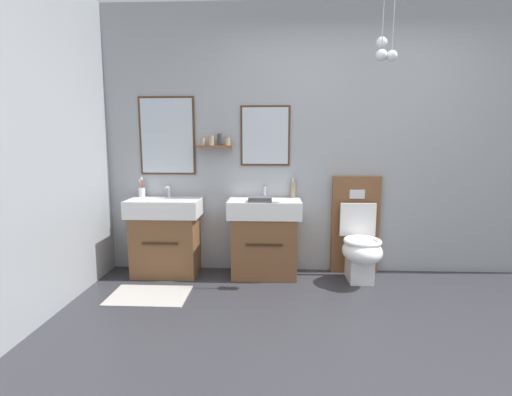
% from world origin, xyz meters
% --- Properties ---
extents(ground_plane, '(6.41, 4.85, 0.10)m').
position_xyz_m(ground_plane, '(0.00, 0.00, -0.05)').
color(ground_plane, '#2D2D33').
rests_on(ground_plane, ground).
extents(wall_back, '(5.21, 0.65, 2.68)m').
position_xyz_m(wall_back, '(-0.02, 1.76, 1.34)').
color(wall_back, '#999EA3').
rests_on(wall_back, ground).
extents(bath_mat, '(0.68, 0.44, 0.01)m').
position_xyz_m(bath_mat, '(-1.86, 0.96, 0.01)').
color(bath_mat, '#9E9993').
rests_on(bath_mat, ground).
extents(vanity_sink_left, '(0.71, 0.43, 0.78)m').
position_xyz_m(vanity_sink_left, '(-1.86, 1.53, 0.41)').
color(vanity_sink_left, brown).
rests_on(vanity_sink_left, ground).
extents(tap_on_left_sink, '(0.03, 0.13, 0.11)m').
position_xyz_m(tap_on_left_sink, '(-1.86, 1.68, 0.85)').
color(tap_on_left_sink, silver).
rests_on(tap_on_left_sink, vanity_sink_left).
extents(vanity_sink_right, '(0.71, 0.43, 0.78)m').
position_xyz_m(vanity_sink_right, '(-0.86, 1.53, 0.41)').
color(vanity_sink_right, brown).
rests_on(vanity_sink_right, ground).
extents(tap_on_right_sink, '(0.03, 0.13, 0.11)m').
position_xyz_m(tap_on_right_sink, '(-0.86, 1.68, 0.85)').
color(tap_on_right_sink, silver).
rests_on(tap_on_right_sink, vanity_sink_right).
extents(toilet, '(0.48, 0.62, 1.00)m').
position_xyz_m(toilet, '(0.07, 1.50, 0.38)').
color(toilet, brown).
rests_on(toilet, ground).
extents(toothbrush_cup, '(0.07, 0.07, 0.21)m').
position_xyz_m(toothbrush_cup, '(-2.13, 1.66, 0.83)').
color(toothbrush_cup, silver).
rests_on(toothbrush_cup, vanity_sink_left).
extents(soap_dispenser, '(0.06, 0.06, 0.20)m').
position_xyz_m(soap_dispenser, '(-0.57, 1.67, 0.86)').
color(soap_dispenser, gray).
rests_on(soap_dispenser, vanity_sink_right).
extents(folded_hand_towel, '(0.22, 0.16, 0.04)m').
position_xyz_m(folded_hand_towel, '(-0.90, 1.41, 0.80)').
color(folded_hand_towel, '#47474C').
rests_on(folded_hand_towel, vanity_sink_right).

